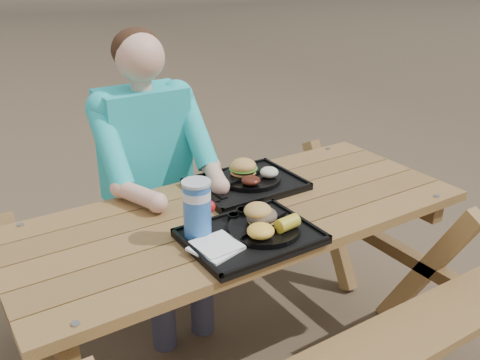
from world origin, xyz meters
TOP-DOWN VIEW (x-y plane):
  - ground at (0.00, 0.00)m, footprint 60.00×60.00m
  - picnic_table at (0.00, 0.00)m, footprint 1.80×1.49m
  - tray_near at (-0.09, -0.21)m, footprint 0.45×0.35m
  - tray_far at (0.14, 0.17)m, footprint 0.45×0.35m
  - plate_near at (-0.04, -0.22)m, footprint 0.26×0.26m
  - plate_far at (0.17, 0.18)m, footprint 0.26×0.26m
  - napkin_stack at (-0.24, -0.23)m, footprint 0.18×0.18m
  - soda_cup at (-0.25, -0.11)m, footprint 0.10×0.10m
  - condiment_bbq at (-0.09, -0.09)m, footprint 0.04×0.04m
  - condiment_mustard at (-0.04, -0.08)m, footprint 0.05×0.05m
  - sandwich at (-0.02, -0.18)m, footprint 0.11×0.11m
  - mac_cheese at (-0.09, -0.27)m, footprint 0.09×0.09m
  - corn_cob at (0.02, -0.28)m, footprint 0.09×0.09m
  - cutlery_far at (-0.03, 0.17)m, footprint 0.05×0.17m
  - burger at (0.16, 0.22)m, footprint 0.11×0.11m
  - baked_beans at (0.12, 0.11)m, footprint 0.08×0.08m
  - potato_salad at (0.23, 0.13)m, footprint 0.08×0.08m
  - diner at (-0.14, 0.57)m, footprint 0.48×0.84m

SIDE VIEW (x-z plane):
  - ground at x=0.00m, z-range 0.00..0.00m
  - picnic_table at x=0.00m, z-range 0.00..0.75m
  - diner at x=-0.14m, z-range 0.00..1.28m
  - tray_near at x=-0.09m, z-range 0.75..0.77m
  - tray_far at x=0.14m, z-range 0.75..0.77m
  - cutlery_far at x=-0.03m, z-range 0.77..0.78m
  - napkin_stack at x=-0.24m, z-range 0.77..0.79m
  - plate_near at x=-0.04m, z-range 0.77..0.79m
  - plate_far at x=0.17m, z-range 0.77..0.79m
  - condiment_bbq at x=-0.09m, z-range 0.77..0.80m
  - condiment_mustard at x=-0.04m, z-range 0.77..0.80m
  - baked_beans at x=0.12m, z-range 0.79..0.83m
  - potato_salad at x=0.23m, z-range 0.79..0.83m
  - mac_cheese at x=-0.09m, z-range 0.79..0.84m
  - corn_cob at x=0.02m, z-range 0.79..0.84m
  - burger at x=0.16m, z-range 0.79..0.89m
  - sandwich at x=-0.02m, z-range 0.79..0.90m
  - soda_cup at x=-0.25m, z-range 0.77..0.96m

